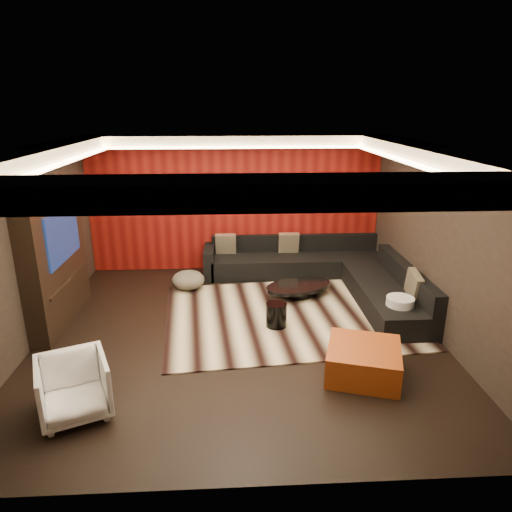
{
  "coord_description": "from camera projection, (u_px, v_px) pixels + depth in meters",
  "views": [
    {
      "loc": [
        -0.08,
        -6.32,
        3.36
      ],
      "look_at": [
        0.3,
        0.6,
        1.05
      ],
      "focal_mm": 32.0,
      "sensor_mm": 36.0,
      "label": 1
    }
  ],
  "objects": [
    {
      "name": "floor",
      "position": [
        239.0,
        333.0,
        7.05
      ],
      "size": [
        6.0,
        6.0,
        0.02
      ],
      "primitive_type": "cube",
      "color": "black",
      "rests_on": "ground"
    },
    {
      "name": "ceiling",
      "position": [
        236.0,
        147.0,
        6.16
      ],
      "size": [
        6.0,
        6.0,
        0.02
      ],
      "primitive_type": "cube",
      "color": "silver",
      "rests_on": "ground"
    },
    {
      "name": "wall_back",
      "position": [
        235.0,
        204.0,
        9.46
      ],
      "size": [
        6.0,
        0.02,
        2.8
      ],
      "primitive_type": "cube",
      "color": "black",
      "rests_on": "ground"
    },
    {
      "name": "wall_left",
      "position": [
        25.0,
        250.0,
        6.45
      ],
      "size": [
        0.02,
        6.0,
        2.8
      ],
      "primitive_type": "cube",
      "color": "black",
      "rests_on": "ground"
    },
    {
      "name": "wall_right",
      "position": [
        440.0,
        243.0,
        6.77
      ],
      "size": [
        0.02,
        6.0,
        2.8
      ],
      "primitive_type": "cube",
      "color": "black",
      "rests_on": "ground"
    },
    {
      "name": "red_feature_wall",
      "position": [
        235.0,
        204.0,
        9.42
      ],
      "size": [
        5.98,
        0.05,
        2.78
      ],
      "primitive_type": "cube",
      "color": "#6B0C0A",
      "rests_on": "ground"
    },
    {
      "name": "soffit_back",
      "position": [
        234.0,
        141.0,
        8.76
      ],
      "size": [
        6.0,
        0.6,
        0.22
      ],
      "primitive_type": "cube",
      "color": "silver",
      "rests_on": "ground"
    },
    {
      "name": "soffit_front",
      "position": [
        241.0,
        192.0,
        3.64
      ],
      "size": [
        6.0,
        0.6,
        0.22
      ],
      "primitive_type": "cube",
      "color": "silver",
      "rests_on": "ground"
    },
    {
      "name": "soffit_left",
      "position": [
        34.0,
        157.0,
        6.06
      ],
      "size": [
        0.6,
        4.8,
        0.22
      ],
      "primitive_type": "cube",
      "color": "silver",
      "rests_on": "ground"
    },
    {
      "name": "soffit_right",
      "position": [
        430.0,
        155.0,
        6.34
      ],
      "size": [
        0.6,
        4.8,
        0.22
      ],
      "primitive_type": "cube",
      "color": "silver",
      "rests_on": "ground"
    },
    {
      "name": "cove_back",
      "position": [
        235.0,
        147.0,
        8.47
      ],
      "size": [
        4.8,
        0.08,
        0.04
      ],
      "primitive_type": "cube",
      "color": "#FFD899",
      "rests_on": "ground"
    },
    {
      "name": "cove_front",
      "position": [
        241.0,
        195.0,
        3.99
      ],
      "size": [
        4.8,
        0.08,
        0.04
      ],
      "primitive_type": "cube",
      "color": "#FFD899",
      "rests_on": "ground"
    },
    {
      "name": "cove_left",
      "position": [
        61.0,
        164.0,
        6.11
      ],
      "size": [
        0.08,
        4.8,
        0.04
      ],
      "primitive_type": "cube",
      "color": "#FFD899",
      "rests_on": "ground"
    },
    {
      "name": "cove_right",
      "position": [
        406.0,
        162.0,
        6.35
      ],
      "size": [
        0.08,
        4.8,
        0.04
      ],
      "primitive_type": "cube",
      "color": "#FFD899",
      "rests_on": "ground"
    },
    {
      "name": "tv_surround",
      "position": [
        55.0,
        256.0,
        7.12
      ],
      "size": [
        0.3,
        2.0,
        2.2
      ],
      "primitive_type": "cube",
      "color": "black",
      "rests_on": "ground"
    },
    {
      "name": "tv_screen",
      "position": [
        62.0,
        235.0,
        7.02
      ],
      "size": [
        0.04,
        1.3,
        0.8
      ],
      "primitive_type": "cube",
      "color": "black",
      "rests_on": "ground"
    },
    {
      "name": "tv_shelf",
      "position": [
        69.0,
        280.0,
        7.26
      ],
      "size": [
        0.04,
        1.6,
        0.04
      ],
      "primitive_type": "cube",
      "color": "black",
      "rests_on": "ground"
    },
    {
      "name": "rug",
      "position": [
        287.0,
        315.0,
        7.63
      ],
      "size": [
        4.26,
        3.35,
        0.02
      ],
      "primitive_type": "cube",
      "rotation": [
        0.0,
        0.0,
        0.09
      ],
      "color": "beige",
      "rests_on": "floor"
    },
    {
      "name": "coffee_table",
      "position": [
        298.0,
        290.0,
        8.36
      ],
      "size": [
        1.65,
        1.65,
        0.21
      ],
      "primitive_type": "cylinder",
      "rotation": [
        0.0,
        0.0,
        0.38
      ],
      "color": "black",
      "rests_on": "rug"
    },
    {
      "name": "drum_stool",
      "position": [
        276.0,
        315.0,
        7.17
      ],
      "size": [
        0.33,
        0.33,
        0.39
      ],
      "primitive_type": "cylinder",
      "rotation": [
        0.0,
        0.0,
        0.01
      ],
      "color": "black",
      "rests_on": "rug"
    },
    {
      "name": "striped_pouf",
      "position": [
        188.0,
        280.0,
        8.66
      ],
      "size": [
        0.73,
        0.73,
        0.34
      ],
      "primitive_type": "ellipsoid",
      "rotation": [
        0.0,
        0.0,
        -0.21
      ],
      "color": "#BBAD91",
      "rests_on": "rug"
    },
    {
      "name": "white_side_table",
      "position": [
        399.0,
        313.0,
        7.1
      ],
      "size": [
        0.45,
        0.45,
        0.53
      ],
      "primitive_type": "cylinder",
      "rotation": [
        0.0,
        0.0,
        -0.07
      ],
      "color": "silver",
      "rests_on": "floor"
    },
    {
      "name": "orange_ottoman",
      "position": [
        363.0,
        361.0,
        5.9
      ],
      "size": [
        1.14,
        1.14,
        0.41
      ],
      "primitive_type": "cube",
      "rotation": [
        0.0,
        0.0,
        -0.3
      ],
      "color": "maroon",
      "rests_on": "floor"
    },
    {
      "name": "armchair",
      "position": [
        74.0,
        388.0,
        5.1
      ],
      "size": [
        0.98,
        0.99,
        0.69
      ],
      "primitive_type": "imported",
      "rotation": [
        0.0,
        0.0,
        0.4
      ],
      "color": "white",
      "rests_on": "floor"
    },
    {
      "name": "sectional_sofa",
      "position": [
        326.0,
        273.0,
        8.83
      ],
      "size": [
        3.65,
        3.5,
        0.75
      ],
      "color": "black",
      "rests_on": "floor"
    },
    {
      "name": "throw_pillows",
      "position": [
        301.0,
        255.0,
        8.73
      ],
      "size": [
        3.29,
        2.8,
        0.5
      ],
      "color": "tan",
      "rests_on": "sectional_sofa"
    }
  ]
}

